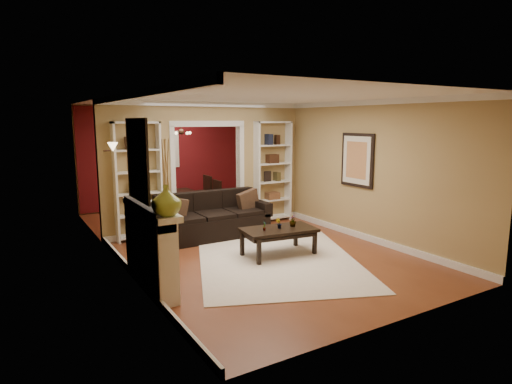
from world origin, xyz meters
TOP-DOWN VIEW (x-y plane):
  - floor at (0.00, 0.00)m, footprint 8.00×8.00m
  - ceiling at (0.00, 0.00)m, footprint 8.00×8.00m
  - wall_back at (0.00, 4.00)m, footprint 8.00×0.00m
  - wall_front at (0.00, -4.00)m, footprint 8.00×0.00m
  - wall_left at (-2.25, 0.00)m, footprint 0.00×8.00m
  - wall_right at (2.25, 0.00)m, footprint 0.00×8.00m
  - partition_wall at (0.00, 1.20)m, footprint 4.50×0.15m
  - red_back_panel at (0.00, 3.97)m, footprint 4.44×0.04m
  - dining_window at (0.00, 3.93)m, footprint 0.78×0.03m
  - area_rug at (0.10, -1.33)m, footprint 3.73×4.29m
  - sofa at (-0.24, 0.45)m, footprint 2.26×0.98m
  - pillow_left at (-1.04, 0.43)m, footprint 0.47×0.17m
  - pillow_right at (0.57, 0.43)m, footprint 0.48×0.21m
  - coffee_table at (0.23, -1.21)m, footprint 1.33×0.83m
  - plant_left at (-0.06, -1.21)m, footprint 0.10×0.11m
  - plant_center at (0.23, -1.21)m, footprint 0.12×0.12m
  - plant_right at (0.53, -1.21)m, footprint 0.16×0.16m
  - bookshelf_left at (-1.55, 1.03)m, footprint 0.90×0.30m
  - bookshelf_right at (1.55, 1.03)m, footprint 0.90×0.30m
  - fireplace at (-2.09, -1.50)m, footprint 0.32×1.70m
  - vase at (-2.09, -2.20)m, footprint 0.44×0.44m
  - mirror at (-2.23, -1.50)m, footprint 0.03×0.95m
  - wall_sconce at (-2.15, 0.55)m, footprint 0.18×0.18m
  - framed_art at (2.21, -1.00)m, footprint 0.04×0.85m
  - dining_table at (-0.01, 2.67)m, footprint 1.57×0.88m
  - dining_chair_nw at (-0.56, 2.37)m, footprint 0.42×0.42m
  - dining_chair_ne at (0.54, 2.37)m, footprint 0.51×0.51m
  - dining_chair_sw at (-0.56, 2.97)m, footprint 0.40×0.40m
  - dining_chair_se at (0.54, 2.97)m, footprint 0.54×0.54m
  - chandelier at (0.00, 2.70)m, footprint 0.50×0.50m

SIDE VIEW (x-z plane):
  - floor at x=0.00m, z-range 0.00..0.00m
  - area_rug at x=0.10m, z-range 0.00..0.01m
  - coffee_table at x=0.23m, z-range 0.00..0.48m
  - dining_table at x=-0.01m, z-range 0.00..0.55m
  - dining_chair_sw at x=-0.56m, z-range 0.00..0.78m
  - dining_chair_nw at x=-0.56m, z-range 0.00..0.82m
  - dining_chair_ne at x=0.54m, z-range 0.00..0.88m
  - sofa at x=-0.24m, z-range 0.00..0.88m
  - dining_chair_se at x=0.54m, z-range 0.00..0.93m
  - plant_left at x=-0.06m, z-range 0.48..0.65m
  - plant_center at x=0.23m, z-range 0.48..0.65m
  - fireplace at x=-2.09m, z-range 0.00..1.16m
  - plant_right at x=0.53m, z-range 0.48..0.69m
  - pillow_left at x=-1.04m, z-range 0.43..0.89m
  - pillow_right at x=0.57m, z-range 0.43..0.90m
  - bookshelf_left at x=-1.55m, z-range 0.00..2.30m
  - bookshelf_right at x=1.55m, z-range 0.00..2.30m
  - red_back_panel at x=0.00m, z-range 0.00..2.64m
  - wall_back at x=0.00m, z-range -2.65..5.35m
  - wall_front at x=0.00m, z-range -2.65..5.35m
  - wall_left at x=-2.25m, z-range -2.65..5.35m
  - wall_right at x=2.25m, z-range -2.65..5.35m
  - partition_wall at x=0.00m, z-range 0.00..2.70m
  - vase at x=-2.09m, z-range 1.16..1.54m
  - dining_window at x=0.00m, z-range 1.06..2.04m
  - framed_art at x=2.21m, z-range 1.02..2.08m
  - mirror at x=-2.23m, z-range 1.25..2.35m
  - wall_sconce at x=-2.15m, z-range 1.72..1.94m
  - chandelier at x=0.00m, z-range 1.87..2.17m
  - ceiling at x=0.00m, z-range 2.70..2.70m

